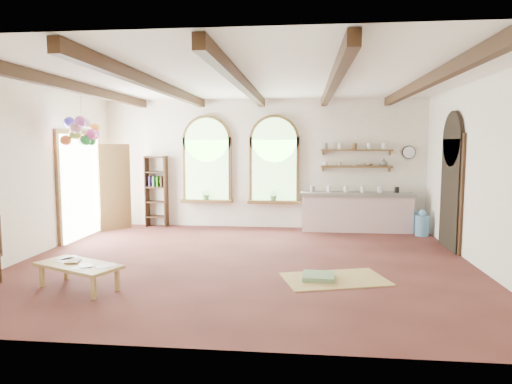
# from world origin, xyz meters

# --- Properties ---
(floor) EXTENTS (8.00, 8.00, 0.00)m
(floor) POSITION_xyz_m (0.00, 0.00, 0.00)
(floor) COLOR brown
(floor) RESTS_ON ground
(ceiling_beams) EXTENTS (6.20, 6.80, 0.18)m
(ceiling_beams) POSITION_xyz_m (0.00, 0.00, 3.10)
(ceiling_beams) COLOR #341B10
(ceiling_beams) RESTS_ON ceiling
(window_left) EXTENTS (1.30, 0.28, 2.20)m
(window_left) POSITION_xyz_m (-1.40, 3.43, 1.63)
(window_left) COLOR brown
(window_left) RESTS_ON floor
(window_right) EXTENTS (1.30, 0.28, 2.20)m
(window_right) POSITION_xyz_m (0.30, 3.43, 1.63)
(window_right) COLOR brown
(window_right) RESTS_ON floor
(left_doorway) EXTENTS (0.10, 1.90, 2.50)m
(left_doorway) POSITION_xyz_m (-3.95, 1.80, 1.15)
(left_doorway) COLOR brown
(left_doorway) RESTS_ON floor
(right_doorway) EXTENTS (0.10, 1.30, 2.40)m
(right_doorway) POSITION_xyz_m (3.95, 1.50, 1.10)
(right_doorway) COLOR black
(right_doorway) RESTS_ON floor
(kitchen_counter) EXTENTS (2.68, 0.62, 0.94)m
(kitchen_counter) POSITION_xyz_m (2.30, 3.20, 0.48)
(kitchen_counter) COLOR beige
(kitchen_counter) RESTS_ON floor
(wall_shelf_lower) EXTENTS (1.70, 0.24, 0.04)m
(wall_shelf_lower) POSITION_xyz_m (2.30, 3.38, 1.55)
(wall_shelf_lower) COLOR brown
(wall_shelf_lower) RESTS_ON wall_back
(wall_shelf_upper) EXTENTS (1.70, 0.24, 0.04)m
(wall_shelf_upper) POSITION_xyz_m (2.30, 3.38, 1.95)
(wall_shelf_upper) COLOR brown
(wall_shelf_upper) RESTS_ON wall_back
(wall_clock) EXTENTS (0.32, 0.04, 0.32)m
(wall_clock) POSITION_xyz_m (3.55, 3.45, 1.90)
(wall_clock) COLOR black
(wall_clock) RESTS_ON wall_back
(bookshelf) EXTENTS (0.53, 0.32, 1.80)m
(bookshelf) POSITION_xyz_m (-2.70, 3.32, 0.90)
(bookshelf) COLOR #341B10
(bookshelf) RESTS_ON floor
(coffee_table) EXTENTS (1.42, 1.07, 0.37)m
(coffee_table) POSITION_xyz_m (-2.20, -1.75, 0.33)
(coffee_table) COLOR #A7874C
(coffee_table) RESTS_ON floor
(floor_mat) EXTENTS (1.77, 1.37, 0.02)m
(floor_mat) POSITION_xyz_m (1.54, -0.91, 0.01)
(floor_mat) COLOR tan
(floor_mat) RESTS_ON floor
(floor_cushion) EXTENTS (0.51, 0.51, 0.08)m
(floor_cushion) POSITION_xyz_m (1.28, -0.93, 0.04)
(floor_cushion) COLOR #678A5F
(floor_cushion) RESTS_ON floor
(water_jug_a) EXTENTS (0.32, 0.32, 0.61)m
(water_jug_a) POSITION_xyz_m (3.75, 2.75, 0.26)
(water_jug_a) COLOR #568EBA
(water_jug_a) RESTS_ON floor
(water_jug_b) EXTENTS (0.28, 0.28, 0.55)m
(water_jug_b) POSITION_xyz_m (3.67, 3.20, 0.24)
(water_jug_b) COLOR #568EBA
(water_jug_b) RESTS_ON floor
(balloon_cluster) EXTENTS (0.69, 0.77, 1.14)m
(balloon_cluster) POSITION_xyz_m (-3.41, 0.89, 2.33)
(balloon_cluster) COLOR silver
(balloon_cluster) RESTS_ON floor
(table_book) EXTENTS (0.22, 0.29, 0.02)m
(table_book) POSITION_xyz_m (-2.41, -1.68, 0.38)
(table_book) COLOR olive
(table_book) RESTS_ON coffee_table
(tablet) EXTENTS (0.26, 0.29, 0.01)m
(tablet) POSITION_xyz_m (-2.05, -1.85, 0.37)
(tablet) COLOR black
(tablet) RESTS_ON coffee_table
(potted_plant_left) EXTENTS (0.27, 0.23, 0.30)m
(potted_plant_left) POSITION_xyz_m (-1.40, 3.32, 0.85)
(potted_plant_left) COLOR #598C4C
(potted_plant_left) RESTS_ON window_left
(potted_plant_right) EXTENTS (0.27, 0.23, 0.30)m
(potted_plant_right) POSITION_xyz_m (0.30, 3.32, 0.85)
(potted_plant_right) COLOR #598C4C
(potted_plant_right) RESTS_ON window_right
(shelf_cup_a) EXTENTS (0.12, 0.10, 0.10)m
(shelf_cup_a) POSITION_xyz_m (1.55, 3.38, 1.62)
(shelf_cup_a) COLOR white
(shelf_cup_a) RESTS_ON wall_shelf_lower
(shelf_cup_b) EXTENTS (0.10, 0.10, 0.09)m
(shelf_cup_b) POSITION_xyz_m (1.90, 3.38, 1.62)
(shelf_cup_b) COLOR beige
(shelf_cup_b) RESTS_ON wall_shelf_lower
(shelf_bowl_a) EXTENTS (0.22, 0.22, 0.05)m
(shelf_bowl_a) POSITION_xyz_m (2.25, 3.38, 1.60)
(shelf_bowl_a) COLOR beige
(shelf_bowl_a) RESTS_ON wall_shelf_lower
(shelf_bowl_b) EXTENTS (0.20, 0.20, 0.06)m
(shelf_bowl_b) POSITION_xyz_m (2.60, 3.38, 1.60)
(shelf_bowl_b) COLOR #8C664C
(shelf_bowl_b) RESTS_ON wall_shelf_lower
(shelf_vase) EXTENTS (0.18, 0.18, 0.19)m
(shelf_vase) POSITION_xyz_m (2.95, 3.38, 1.67)
(shelf_vase) COLOR slate
(shelf_vase) RESTS_ON wall_shelf_lower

